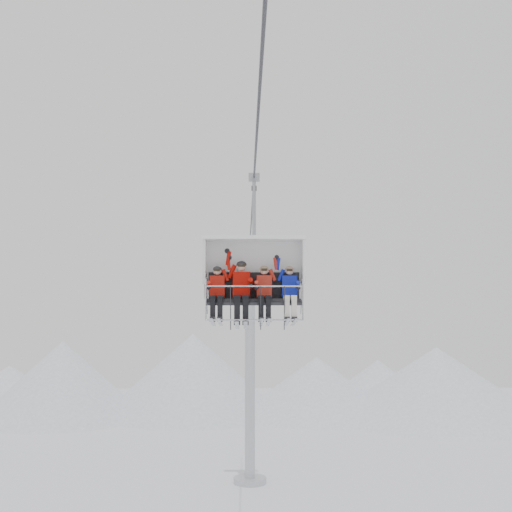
{
  "coord_description": "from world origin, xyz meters",
  "views": [
    {
      "loc": [
        -0.21,
        -13.78,
        9.94
      ],
      "look_at": [
        0.0,
        0.0,
        10.91
      ],
      "focal_mm": 45.0,
      "sensor_mm": 36.0,
      "label": 1
    }
  ],
  "objects_px": {
    "lift_tower_right": "(250,376)",
    "skier_center_left": "(241,289)",
    "skier_far_right": "(290,291)",
    "skier_far_left": "(217,291)",
    "skier_center_right": "(264,291)",
    "chairlift_carrier": "(254,271)"
  },
  "relations": [
    {
      "from": "skier_far_left",
      "to": "skier_center_right",
      "type": "height_order",
      "value": "skier_center_right"
    },
    {
      "from": "skier_far_left",
      "to": "skier_center_left",
      "type": "xyz_separation_m",
      "value": [
        0.65,
        0.02,
        0.06
      ]
    },
    {
      "from": "lift_tower_right",
      "to": "chairlift_carrier",
      "type": "xyz_separation_m",
      "value": [
        0.0,
        -18.38,
        4.97
      ]
    },
    {
      "from": "skier_far_left",
      "to": "skier_far_right",
      "type": "bearing_deg",
      "value": 0.01
    },
    {
      "from": "chairlift_carrier",
      "to": "skier_center_right",
      "type": "height_order",
      "value": "chairlift_carrier"
    },
    {
      "from": "skier_far_left",
      "to": "skier_center_right",
      "type": "xyz_separation_m",
      "value": [
        1.26,
        0.0,
        0.01
      ]
    },
    {
      "from": "lift_tower_right",
      "to": "skier_far_right",
      "type": "height_order",
      "value": "lift_tower_right"
    },
    {
      "from": "lift_tower_right",
      "to": "skier_far_right",
      "type": "distance_m",
      "value": 19.24
    },
    {
      "from": "skier_far_right",
      "to": "chairlift_carrier",
      "type": "bearing_deg",
      "value": 161.3
    },
    {
      "from": "skier_far_left",
      "to": "skier_center_left",
      "type": "relative_size",
      "value": 0.93
    },
    {
      "from": "skier_far_left",
      "to": "skier_center_right",
      "type": "distance_m",
      "value": 1.26
    },
    {
      "from": "lift_tower_right",
      "to": "chairlift_carrier",
      "type": "relative_size",
      "value": 3.38
    },
    {
      "from": "lift_tower_right",
      "to": "chairlift_carrier",
      "type": "distance_m",
      "value": 19.04
    },
    {
      "from": "chairlift_carrier",
      "to": "skier_far_left",
      "type": "xyz_separation_m",
      "value": [
        -0.99,
        -0.32,
        -0.55
      ]
    },
    {
      "from": "chairlift_carrier",
      "to": "skier_center_left",
      "type": "distance_m",
      "value": 0.67
    },
    {
      "from": "skier_center_left",
      "to": "skier_far_right",
      "type": "height_order",
      "value": "skier_center_left"
    },
    {
      "from": "chairlift_carrier",
      "to": "skier_center_left",
      "type": "bearing_deg",
      "value": -137.92
    },
    {
      "from": "skier_center_left",
      "to": "skier_center_right",
      "type": "bearing_deg",
      "value": -1.36
    },
    {
      "from": "skier_center_left",
      "to": "skier_center_right",
      "type": "distance_m",
      "value": 0.61
    },
    {
      "from": "lift_tower_right",
      "to": "skier_center_left",
      "type": "bearing_deg",
      "value": -91.04
    },
    {
      "from": "skier_far_right",
      "to": "skier_center_right",
      "type": "bearing_deg",
      "value": 179.9
    },
    {
      "from": "skier_far_left",
      "to": "skier_far_right",
      "type": "distance_m",
      "value": 1.94
    }
  ]
}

